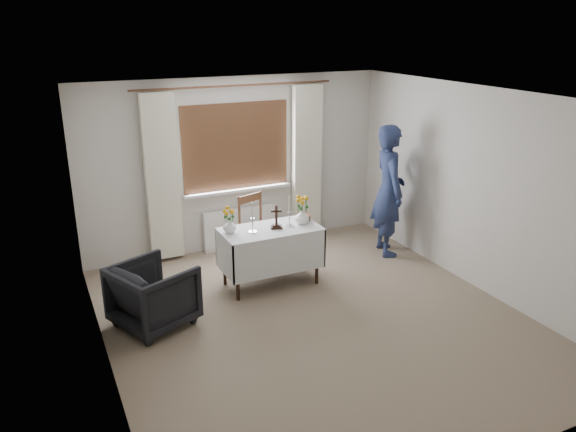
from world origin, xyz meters
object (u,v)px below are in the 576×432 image
Objects in this scene: person at (389,190)px; wooden_cross at (276,217)px; altar_table at (271,257)px; armchair at (154,295)px; flower_vase_left at (230,226)px; flower_vase_right at (302,217)px; wooden_chair at (259,230)px.

person is 6.20× the size of wooden_cross.
person is at bearing 26.53° from wooden_cross.
armchair is (-1.58, -0.38, -0.02)m from altar_table.
flower_vase_left is (-0.51, 0.08, 0.47)m from altar_table.
flower_vase_right is at bearing -102.89° from armchair.
person reaches higher than altar_table.
flower_vase_right is (0.37, 0.02, -0.06)m from wooden_cross.
wooden_cross is at bearing 113.70° from person.
flower_vase_left is 0.95m from flower_vase_right.
flower_vase_right reaches higher than altar_table.
armchair is at bearing -166.60° from wooden_chair.
wooden_cross is at bearing -10.43° from flower_vase_left.
wooden_chair reaches higher than flower_vase_right.
altar_table reaches higher than armchair.
flower_vase_right reaches higher than flower_vase_left.
armchair is at bearing 115.49° from person.
person is 2.46m from flower_vase_left.
altar_table is at bearing -99.81° from armchair.
armchair is at bearing -166.31° from altar_table.
person reaches higher than armchair.
altar_table is 0.69m from flower_vase_left.
wooden_cross is (-0.06, -0.71, 0.43)m from wooden_chair.
person is 11.03× the size of flower_vase_left.
armchair is at bearing -149.67° from wooden_cross.
wooden_cross is at bearing -17.55° from altar_table.
wooden_chair is at bearing -81.47° from armchair.
flower_vase_right is (0.95, -0.09, 0.01)m from flower_vase_left.
flower_vase_right is at bearing -84.61° from wooden_chair.
wooden_chair is 2.02m from armchair.
altar_table is at bearing -9.37° from flower_vase_left.
wooden_cross reaches higher than armchair.
wooden_chair is 5.09× the size of flower_vase_right.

